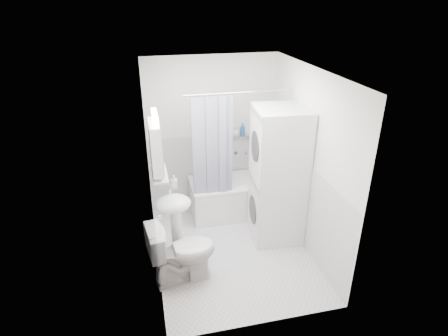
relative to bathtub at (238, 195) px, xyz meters
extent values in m
plane|color=silver|center=(-0.32, -0.92, -0.31)|extent=(2.60, 2.60, 0.00)
plane|color=white|center=(-0.32, 0.38, 0.89)|extent=(2.00, 0.00, 2.00)
plane|color=white|center=(-0.32, -2.22, 0.89)|extent=(2.00, 0.00, 2.00)
plane|color=white|center=(-1.32, -0.92, 0.89)|extent=(0.00, 2.60, 2.60)
plane|color=white|center=(0.68, -0.92, 0.89)|extent=(0.00, 2.60, 2.60)
plane|color=white|center=(-0.32, -0.92, 2.09)|extent=(2.60, 2.60, 0.00)
plane|color=white|center=(-0.32, 0.37, 0.29)|extent=(1.98, 0.00, 1.98)
plane|color=white|center=(-1.31, -0.92, 0.29)|extent=(0.00, 2.58, 2.58)
plane|color=white|center=(0.67, -0.92, 0.29)|extent=(0.00, 2.58, 2.58)
plane|color=brown|center=(-1.30, -1.80, 0.69)|extent=(0.00, 2.00, 2.00)
cylinder|color=silver|center=(-1.27, -1.47, 0.69)|extent=(0.04, 0.04, 0.04)
cube|color=white|center=(0.00, 0.00, -0.04)|extent=(1.44, 0.67, 0.53)
cube|color=white|center=(0.00, 0.00, 0.24)|extent=(1.46, 0.69, 0.03)
cube|color=silver|center=(0.00, 0.00, 0.12)|extent=(1.26, 0.49, 0.20)
cylinder|color=silver|center=(0.20, 0.33, 0.57)|extent=(0.04, 0.12, 0.04)
cylinder|color=silver|center=(0.00, -0.29, 1.69)|extent=(1.64, 0.02, 0.02)
cube|color=#131A43|center=(-0.67, -0.29, 0.94)|extent=(0.10, 0.02, 1.45)
cube|color=#131A43|center=(-0.58, -0.29, 0.94)|extent=(0.10, 0.02, 1.45)
cube|color=#131A43|center=(-0.49, -0.29, 0.94)|extent=(0.10, 0.02, 1.45)
cube|color=#131A43|center=(-0.40, -0.29, 0.94)|extent=(0.10, 0.02, 1.45)
cube|color=#131A43|center=(-0.31, -0.29, 0.94)|extent=(0.10, 0.02, 1.45)
cube|color=#131A43|center=(-0.22, -0.29, 0.94)|extent=(0.10, 0.02, 1.45)
ellipsoid|color=white|center=(-1.08, -0.97, 0.54)|extent=(0.44, 0.37, 0.20)
cylinder|color=white|center=(-1.06, -0.97, 0.07)|extent=(0.14, 0.14, 0.75)
cylinder|color=silver|center=(-1.10, -0.83, 0.66)|extent=(0.03, 0.03, 0.14)
cylinder|color=silver|center=(-1.10, -0.87, 0.72)|extent=(0.02, 0.10, 0.02)
cube|color=white|center=(-1.23, -0.82, 1.24)|extent=(0.12, 0.50, 0.60)
cube|color=white|center=(-1.17, -0.82, 1.24)|extent=(0.01, 0.47, 0.57)
cube|color=#FFEABF|center=(-1.21, -0.82, 1.62)|extent=(0.06, 0.45, 0.06)
cube|color=silver|center=(-1.21, -0.82, 0.89)|extent=(0.18, 0.54, 0.02)
cube|color=silver|center=(0.25, 0.32, 0.84)|extent=(0.22, 0.06, 0.02)
cube|color=#5E0C0D|center=(-1.26, -0.25, 0.95)|extent=(0.05, 0.36, 0.84)
cube|color=#5E0C0D|center=(-1.23, -0.25, 1.35)|extent=(0.03, 0.32, 0.08)
cylinder|color=silver|center=(-1.27, -0.25, 1.39)|extent=(0.02, 0.04, 0.02)
cube|color=white|center=(0.36, -0.72, 0.16)|extent=(0.72, 0.72, 0.94)
cylinder|color=#2D2D33|center=(0.02, -0.72, 0.16)|extent=(0.05, 0.40, 0.40)
cube|color=gray|center=(0.02, -0.72, 0.58)|extent=(0.06, 0.61, 0.08)
cube|color=white|center=(0.36, -0.72, 1.11)|extent=(0.72, 0.72, 0.94)
cylinder|color=#2D2D33|center=(0.02, -0.72, 1.10)|extent=(0.05, 0.40, 0.40)
cube|color=gray|center=(0.02, -0.72, 1.52)|extent=(0.06, 0.61, 0.08)
imported|color=white|center=(-1.04, -1.34, 0.09)|extent=(0.86, 0.56, 0.79)
imported|color=gray|center=(-1.03, -0.67, 0.64)|extent=(0.08, 0.17, 0.08)
imported|color=gray|center=(-1.21, -0.97, 0.94)|extent=(0.07, 0.18, 0.07)
imported|color=gray|center=(-1.21, -0.70, 0.96)|extent=(0.10, 0.09, 0.10)
imported|color=gray|center=(0.03, 0.32, 0.92)|extent=(0.13, 0.17, 0.13)
imported|color=#27589F|center=(0.15, 0.32, 0.89)|extent=(0.08, 0.21, 0.08)
camera|label=1|loc=(-1.36, -4.94, 2.88)|focal=30.00mm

